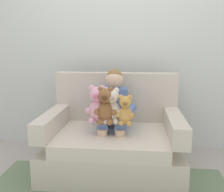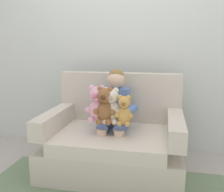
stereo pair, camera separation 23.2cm
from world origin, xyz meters
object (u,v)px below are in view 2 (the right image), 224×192
Objects in this scene: plush_honey at (124,111)px; plush_cream at (111,106)px; armchair at (114,141)px; plush_pink at (97,105)px; seated_child at (114,108)px; plush_brown at (105,106)px.

plush_cream reaches higher than plush_honey.
armchair is 0.43m from plush_pink.
seated_child is 2.51× the size of plush_cream.
plush_brown is at bearing -108.88° from armchair.
seated_child is at bearing 96.80° from plush_brown.
plush_brown is 0.09m from plush_pink.
plush_brown is 1.03× the size of plush_cream.
plush_brown is at bearing -11.58° from plush_pink.
plush_pink is (-0.08, 0.03, 0.00)m from plush_brown.
plush_cream is at bearing -83.00° from seated_child.
seated_child reaches higher than plush_pink.
armchair reaches higher than plush_honey.
armchair is 4.74× the size of plush_honey.
seated_child reaches higher than plush_cream.
seated_child reaches higher than armchair.
plush_honey is at bearing -3.83° from plush_cream.
seated_child is at bearing 103.32° from plush_cream.
seated_child is 0.20m from plush_brown.
plush_brown is (-0.05, -0.18, 0.05)m from seated_child.
seated_child is at bearing 57.77° from plush_pink.
armchair is at bearing 93.91° from plush_brown.
seated_child is 0.21m from plush_pink.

